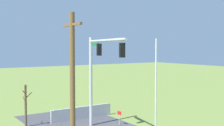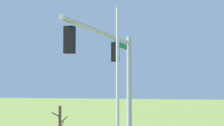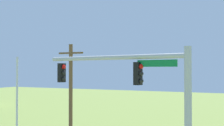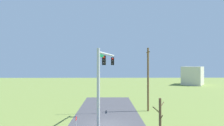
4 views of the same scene
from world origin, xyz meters
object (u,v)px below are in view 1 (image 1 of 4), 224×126
at_px(signal_mast, 98,66).
at_px(flagpole, 156,95).
at_px(open_sign, 119,115).
at_px(bare_tree, 26,105).
at_px(utility_pole, 73,97).

xyz_separation_m(signal_mast, flagpole, (-6.04, -0.83, -1.66)).
xyz_separation_m(signal_mast, open_sign, (0.58, -2.58, -4.48)).
height_order(flagpole, bare_tree, flagpole).
height_order(flagpole, open_sign, flagpole).
bearing_deg(utility_pole, bare_tree, -6.63).
bearing_deg(utility_pole, open_sign, -46.78).
distance_m(flagpole, utility_pole, 6.91).
bearing_deg(bare_tree, open_sign, -119.37).
height_order(signal_mast, bare_tree, signal_mast).
xyz_separation_m(signal_mast, utility_pole, (-7.40, 5.91, -0.93)).
relative_size(utility_pole, open_sign, 7.04).
height_order(signal_mast, utility_pole, utility_pole).
distance_m(utility_pole, bare_tree, 12.32).
xyz_separation_m(signal_mast, bare_tree, (4.57, 4.52, -3.50)).
xyz_separation_m(flagpole, open_sign, (6.62, -1.75, -2.82)).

